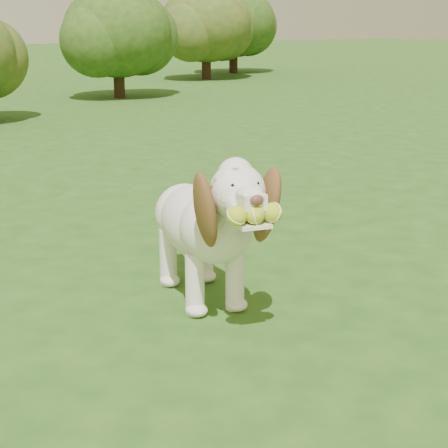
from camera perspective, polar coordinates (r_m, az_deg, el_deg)
ground at (r=3.42m, az=-7.39°, el=-5.55°), size 80.00×80.00×0.00m
dog at (r=3.21m, az=-1.37°, el=0.28°), size 0.51×1.09×0.71m
shrub_h at (r=18.56m, az=0.73°, el=15.17°), size 1.99×1.99×2.06m
shrub_f at (r=16.45m, az=-1.38°, el=15.03°), size 1.92×1.92×1.99m
shrub_d at (r=12.47m, az=-8.13°, el=14.34°), size 1.74×1.74×1.80m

